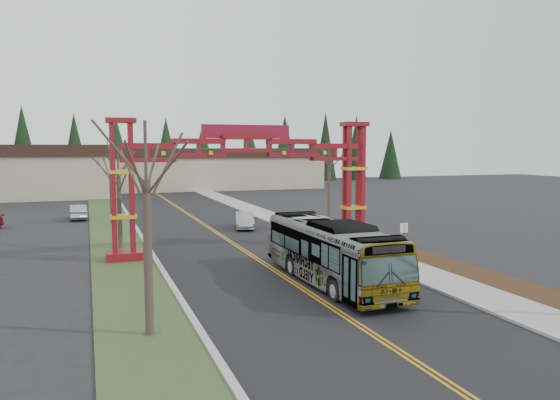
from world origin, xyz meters
name	(u,v)px	position (x,y,z in m)	size (l,w,h in m)	color
ground	(382,341)	(0.00, 0.00, 0.00)	(200.00, 200.00, 0.00)	black
road	(223,237)	(0.00, 25.00, 0.01)	(12.00, 110.00, 0.02)	black
lane_line_left	(221,237)	(-0.12, 25.00, 0.03)	(0.12, 100.00, 0.01)	#C48317
lane_line_right	(224,236)	(0.12, 25.00, 0.03)	(0.12, 100.00, 0.01)	#C48317
curb_right	(295,232)	(6.15, 25.00, 0.07)	(0.30, 110.00, 0.15)	#A6A7A1
sidewalk_right	(311,231)	(7.60, 25.00, 0.08)	(2.60, 110.00, 0.14)	gray
landscape_strip	(447,265)	(10.20, 10.00, 0.06)	(2.60, 50.00, 0.12)	black
grass_median	(118,242)	(-8.00, 25.00, 0.04)	(4.00, 110.00, 0.08)	#354723
curb_left	(144,240)	(-6.15, 25.00, 0.07)	(0.30, 110.00, 0.15)	#A6A7A1
gateway_arch	(246,164)	(0.00, 18.00, 5.98)	(18.20, 1.60, 8.90)	maroon
retail_building_east	(205,168)	(10.00, 79.95, 3.51)	(38.00, 20.30, 7.00)	tan
conifer_treeline	(143,151)	(0.25, 92.00, 6.49)	(116.10, 5.60, 13.00)	black
transit_bus	(331,252)	(1.80, 8.44, 1.67)	(2.80, 11.99, 3.34)	#AFB1B7
silver_sedan	(245,220)	(2.88, 28.71, 0.72)	(1.53, 4.37, 1.44)	#A5A8AD
parked_car_far_a	(78,212)	(-11.00, 40.18, 0.73)	(1.54, 4.43, 1.46)	#AEAEB6
bare_tree_median_near	(146,181)	(-8.00, 3.40, 5.87)	(3.30, 3.30, 8.08)	#382D26
bare_tree_median_mid	(118,177)	(-8.00, 22.21, 5.03)	(3.16, 3.16, 7.14)	#382D26
bare_tree_median_far	(111,174)	(-8.00, 35.64, 4.70)	(2.90, 2.90, 6.64)	#382D26
bare_tree_right_far	(329,163)	(10.00, 26.58, 5.71)	(2.92, 2.92, 7.68)	#382D26
street_sign	(404,233)	(9.00, 12.86, 1.64)	(0.52, 0.07, 2.28)	#3F3F44
barrel_south	(386,243)	(9.24, 15.53, 0.51)	(0.55, 0.55, 1.01)	#EA520D
barrel_mid	(350,231)	(9.25, 20.88, 0.56)	(0.60, 0.60, 1.12)	#EA520D
barrel_north	(341,227)	(9.61, 23.26, 0.56)	(0.60, 0.60, 1.12)	#EA520D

